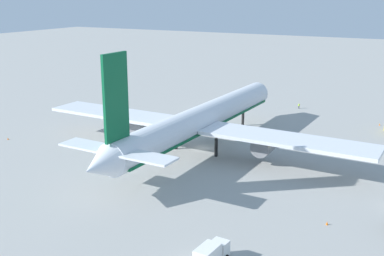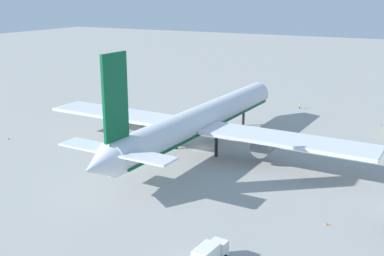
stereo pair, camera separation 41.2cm
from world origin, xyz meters
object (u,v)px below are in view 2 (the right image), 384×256
at_px(ground_worker_3, 300,106).
at_px(traffic_cone_3, 380,125).
at_px(airliner, 200,121).
at_px(traffic_cone_1, 326,223).
at_px(traffic_cone_0, 104,113).
at_px(service_truck_2, 210,255).
at_px(traffic_cone_2, 8,138).

xyz_separation_m(ground_worker_3, traffic_cone_3, (-8.63, -24.14, -0.55)).
distance_m(ground_worker_3, traffic_cone_3, 25.64).
height_order(ground_worker_3, traffic_cone_3, ground_worker_3).
xyz_separation_m(airliner, traffic_cone_1, (-22.27, -33.08, -6.51)).
relative_size(ground_worker_3, traffic_cone_3, 2.97).
bearing_deg(traffic_cone_0, service_truck_2, -132.49).
distance_m(ground_worker_3, traffic_cone_2, 82.36).
distance_m(traffic_cone_2, traffic_cone_3, 94.04).
bearing_deg(traffic_cone_1, traffic_cone_0, 61.92).
height_order(traffic_cone_0, traffic_cone_3, same).
bearing_deg(traffic_cone_2, service_truck_2, -111.50).
height_order(traffic_cone_2, traffic_cone_3, same).
bearing_deg(airliner, traffic_cone_2, 108.31).
bearing_deg(airliner, service_truck_2, -150.86).
xyz_separation_m(ground_worker_3, traffic_cone_0, (-32.83, 48.06, -0.55)).
bearing_deg(ground_worker_3, service_truck_2, -170.90).
bearing_deg(ground_worker_3, traffic_cone_1, -160.89).
xyz_separation_m(ground_worker_3, traffic_cone_1, (-71.73, -24.86, -0.55)).
relative_size(airliner, traffic_cone_3, 138.28).
bearing_deg(traffic_cone_1, airliner, 56.05).
height_order(ground_worker_3, traffic_cone_1, ground_worker_3).
xyz_separation_m(service_truck_2, traffic_cone_2, (26.14, 66.35, -1.39)).
relative_size(service_truck_2, traffic_cone_3, 10.96).
bearing_deg(service_truck_2, traffic_cone_1, -29.65).
distance_m(traffic_cone_1, traffic_cone_3, 63.10).
bearing_deg(traffic_cone_1, service_truck_2, 150.35).
xyz_separation_m(airliner, ground_worker_3, (49.46, -8.22, -5.96)).
relative_size(service_truck_2, traffic_cone_1, 10.96).
bearing_deg(traffic_cone_0, airliner, -112.66).
xyz_separation_m(traffic_cone_1, traffic_cone_2, (7.80, 76.79, 0.00)).
distance_m(airliner, traffic_cone_3, 52.50).
relative_size(traffic_cone_1, traffic_cone_3, 1.00).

